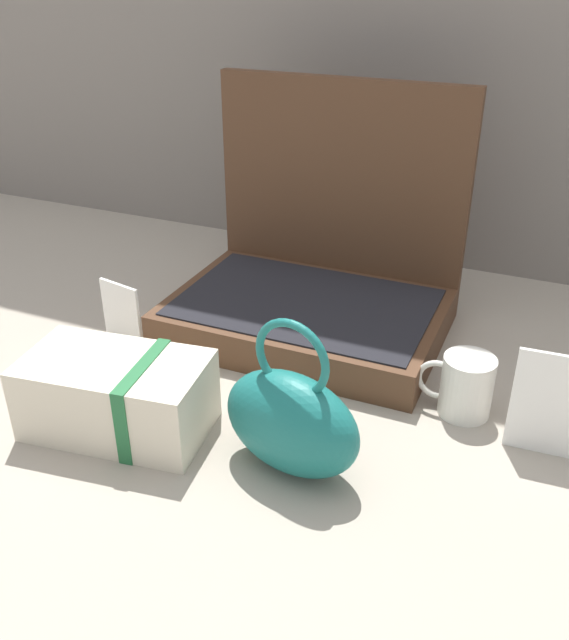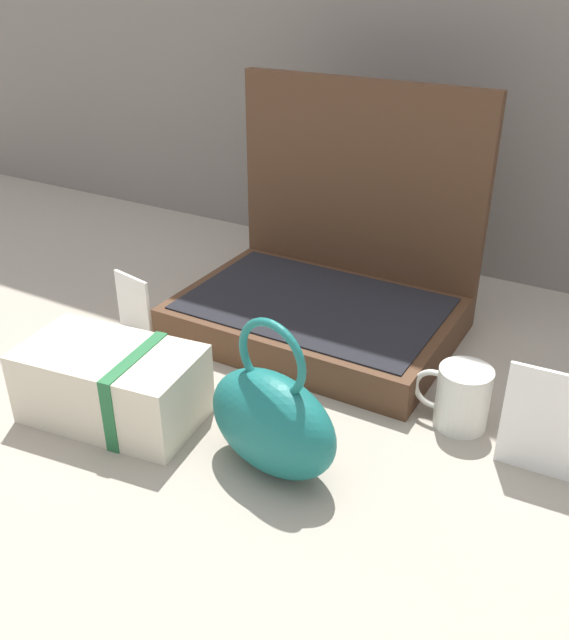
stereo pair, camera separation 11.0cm
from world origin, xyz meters
name	(u,v)px [view 2 (the right image)]	position (x,y,z in m)	size (l,w,h in m)	color
ground_plane	(302,376)	(0.00, 0.00, 0.00)	(6.00, 6.00, 0.00)	#9E9384
open_suitcase	(329,280)	(-0.04, 0.18, 0.09)	(0.49, 0.35, 0.43)	#4C301E
teal_pouch_handbag	(272,421)	(0.08, -0.22, 0.08)	(0.22, 0.14, 0.23)	#196B66
cream_toiletry_bag	(114,385)	(-0.19, -0.24, 0.06)	(0.28, 0.18, 0.12)	beige
coffee_mug	(462,396)	(0.27, 0.00, 0.05)	(0.12, 0.08, 0.10)	silver
info_card_left	(134,305)	(-0.34, -0.03, 0.06)	(0.09, 0.01, 0.12)	white
poster_card_right	(550,425)	(0.40, -0.05, 0.08)	(0.12, 0.01, 0.16)	white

